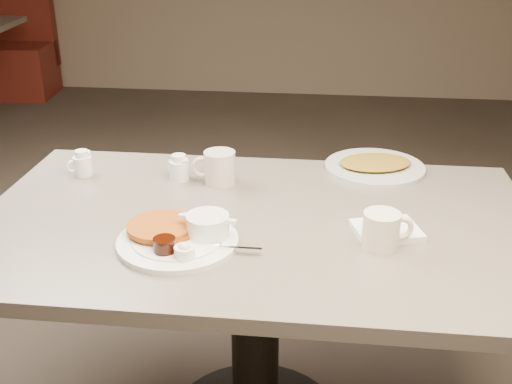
# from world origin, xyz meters

# --- Properties ---
(diner_table) EXTENTS (1.50, 0.90, 0.75)m
(diner_table) POSITION_xyz_m (0.00, 0.00, 0.58)
(diner_table) COLOR slate
(diner_table) RESTS_ON ground
(main_plate) EXTENTS (0.38, 0.34, 0.07)m
(main_plate) POSITION_xyz_m (-0.17, -0.15, 0.77)
(main_plate) COLOR white
(main_plate) RESTS_ON diner_table
(coffee_mug_near) EXTENTS (0.14, 0.11, 0.09)m
(coffee_mug_near) POSITION_xyz_m (0.33, -0.11, 0.80)
(coffee_mug_near) COLOR white
(coffee_mug_near) RESTS_ON diner_table
(napkin) EXTENTS (0.19, 0.17, 0.02)m
(napkin) POSITION_xyz_m (0.34, -0.05, 0.76)
(napkin) COLOR white
(napkin) RESTS_ON diner_table
(coffee_mug_far) EXTENTS (0.14, 0.10, 0.10)m
(coffee_mug_far) POSITION_xyz_m (-0.14, 0.23, 0.80)
(coffee_mug_far) COLOR beige
(coffee_mug_far) RESTS_ON diner_table
(creamer_left) EXTENTS (0.08, 0.07, 0.08)m
(creamer_left) POSITION_xyz_m (-0.57, 0.24, 0.79)
(creamer_left) COLOR white
(creamer_left) RESTS_ON diner_table
(creamer_right) EXTENTS (0.08, 0.07, 0.08)m
(creamer_right) POSITION_xyz_m (-0.26, 0.24, 0.79)
(creamer_right) COLOR white
(creamer_right) RESTS_ON diner_table
(hash_plate) EXTENTS (0.39, 0.39, 0.04)m
(hash_plate) POSITION_xyz_m (0.34, 0.39, 0.76)
(hash_plate) COLOR #B7B8B4
(hash_plate) RESTS_ON diner_table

